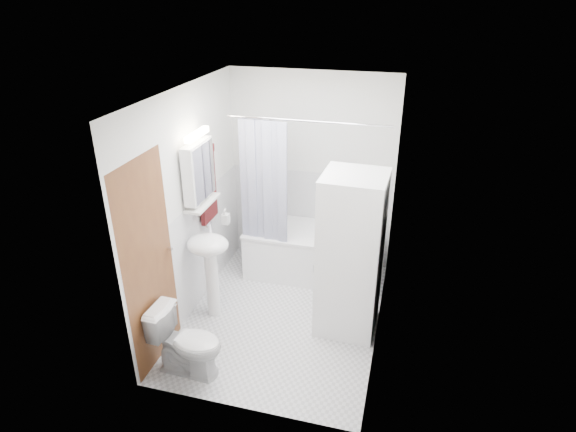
% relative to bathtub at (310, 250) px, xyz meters
% --- Properties ---
extents(floor, '(2.60, 2.60, 0.00)m').
position_rel_bathtub_xyz_m(floor, '(-0.09, -0.92, -0.32)').
color(floor, silver).
rests_on(floor, ground).
extents(room_walls, '(2.60, 2.60, 2.60)m').
position_rel_bathtub_xyz_m(room_walls, '(-0.09, -0.92, 1.16)').
color(room_walls, white).
rests_on(room_walls, ground).
extents(wainscot, '(1.98, 2.58, 2.58)m').
position_rel_bathtub_xyz_m(wainscot, '(-0.09, -0.63, 0.28)').
color(wainscot, white).
rests_on(wainscot, ground).
extents(door, '(0.05, 2.00, 2.00)m').
position_rel_bathtub_xyz_m(door, '(-1.04, -1.47, 0.68)').
color(door, brown).
rests_on(door, ground).
extents(bathtub, '(1.54, 0.73, 0.59)m').
position_rel_bathtub_xyz_m(bathtub, '(0.00, 0.00, 0.00)').
color(bathtub, white).
rests_on(bathtub, ground).
extents(tub_spout, '(0.04, 0.12, 0.04)m').
position_rel_bathtub_xyz_m(tub_spout, '(0.20, 0.33, 0.58)').
color(tub_spout, silver).
rests_on(tub_spout, room_walls).
extents(curtain_rod, '(1.72, 0.02, 0.02)m').
position_rel_bathtub_xyz_m(curtain_rod, '(-0.00, -0.30, 1.68)').
color(curtain_rod, silver).
rests_on(curtain_rod, room_walls).
extents(shower_curtain, '(0.55, 0.02, 1.45)m').
position_rel_bathtub_xyz_m(shower_curtain, '(-0.48, -0.30, 0.93)').
color(shower_curtain, '#151C4C').
rests_on(shower_curtain, curtain_rod).
extents(sink, '(0.44, 0.37, 1.04)m').
position_rel_bathtub_xyz_m(sink, '(-0.84, -1.06, 0.38)').
color(sink, white).
rests_on(sink, ground).
extents(medicine_cabinet, '(0.13, 0.50, 0.71)m').
position_rel_bathtub_xyz_m(medicine_cabinet, '(-1.00, -0.82, 1.24)').
color(medicine_cabinet, white).
rests_on(medicine_cabinet, room_walls).
extents(shelf, '(0.18, 0.54, 0.02)m').
position_rel_bathtub_xyz_m(shelf, '(-0.98, -0.82, 0.88)').
color(shelf, silver).
rests_on(shelf, room_walls).
extents(shower_caddy, '(0.22, 0.06, 0.02)m').
position_rel_bathtub_xyz_m(shower_caddy, '(0.25, 0.32, 0.83)').
color(shower_caddy, silver).
rests_on(shower_caddy, room_walls).
extents(towel, '(0.07, 0.35, 0.85)m').
position_rel_bathtub_xyz_m(towel, '(-1.03, -0.57, 0.99)').
color(towel, '#4F1712').
rests_on(towel, room_walls).
extents(washer_dryer, '(0.63, 0.62, 1.69)m').
position_rel_bathtub_xyz_m(washer_dryer, '(0.59, -0.88, 0.52)').
color(washer_dryer, white).
rests_on(washer_dryer, ground).
extents(toilet, '(0.68, 0.40, 0.65)m').
position_rel_bathtub_xyz_m(toilet, '(-0.71, -1.92, 0.00)').
color(toilet, white).
rests_on(toilet, ground).
extents(soap_pump, '(0.08, 0.17, 0.08)m').
position_rel_bathtub_xyz_m(soap_pump, '(-0.80, -0.67, 0.63)').
color(soap_pump, gray).
rests_on(soap_pump, sink).
extents(shelf_bottle, '(0.07, 0.18, 0.07)m').
position_rel_bathtub_xyz_m(shelf_bottle, '(-0.98, -0.97, 0.92)').
color(shelf_bottle, gray).
rests_on(shelf_bottle, shelf).
extents(shelf_cup, '(0.10, 0.09, 0.10)m').
position_rel_bathtub_xyz_m(shelf_cup, '(-0.98, -0.70, 0.94)').
color(shelf_cup, gray).
rests_on(shelf_cup, shelf).
extents(shampoo_a, '(0.13, 0.17, 0.13)m').
position_rel_bathtub_xyz_m(shampoo_a, '(0.26, 0.32, 0.90)').
color(shampoo_a, gray).
rests_on(shampoo_a, shower_caddy).
extents(shampoo_b, '(0.08, 0.21, 0.08)m').
position_rel_bathtub_xyz_m(shampoo_b, '(0.38, 0.32, 0.88)').
color(shampoo_b, navy).
rests_on(shampoo_b, shower_caddy).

